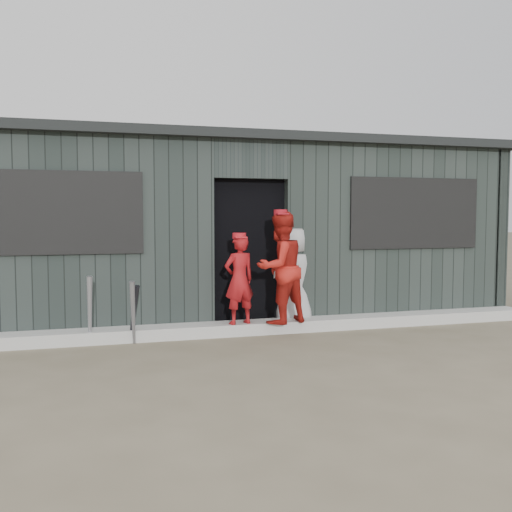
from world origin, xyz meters
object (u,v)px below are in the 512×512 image
object	(u,v)px
bat_right	(134,314)
dugout	(226,230)
bat_mid	(133,313)
player_grey_back	(294,277)
bat_left	(90,311)
player_red_left	(239,280)
player_red_right	(280,268)

from	to	relation	value
bat_right	dugout	size ratio (longest dim) A/B	0.09
dugout	bat_right	bearing A→B (deg)	-129.93
dugout	bat_mid	bearing A→B (deg)	-128.81
bat_right	player_grey_back	size ratio (longest dim) A/B	0.52
bat_right	player_grey_back	xyz separation A→B (m)	(2.18, 0.46, 0.33)
bat_mid	bat_left	bearing A→B (deg)	166.61
dugout	bat_left	bearing A→B (deg)	-138.26
bat_mid	dugout	size ratio (longest dim) A/B	0.09
bat_left	player_red_left	xyz separation A→B (m)	(1.81, 0.05, 0.30)
bat_left	bat_mid	bearing A→B (deg)	-13.39
player_red_left	player_red_right	xyz separation A→B (m)	(0.51, -0.09, 0.15)
player_red_right	dugout	bearing A→B (deg)	-103.81
player_grey_back	bat_left	bearing A→B (deg)	22.41
bat_mid	bat_right	size ratio (longest dim) A/B	1.07
bat_right	player_grey_back	distance (m)	2.25
bat_left	player_grey_back	xyz separation A→B (m)	(2.68, 0.43, 0.27)
bat_mid	dugout	xyz separation A→B (m)	(1.57, 1.95, 0.91)
player_red_left	dugout	distance (m)	1.89
bat_left	player_red_left	bearing A→B (deg)	1.55
player_red_right	player_grey_back	distance (m)	0.62
bat_mid	bat_right	world-z (taller)	bat_mid
dugout	player_grey_back	bearing A→B (deg)	-65.96
player_red_right	player_grey_back	world-z (taller)	player_red_right
player_red_right	player_grey_back	size ratio (longest dim) A/B	1.04
bat_left	bat_right	distance (m)	0.50
bat_left	player_red_right	world-z (taller)	player_red_right
player_grey_back	player_red_right	bearing A→B (deg)	66.51
player_red_left	player_grey_back	world-z (taller)	player_grey_back
bat_left	bat_mid	world-z (taller)	bat_left
bat_right	player_grey_back	world-z (taller)	player_grey_back
bat_left	bat_mid	xyz separation A→B (m)	(0.49, -0.12, -0.03)
bat_left	player_grey_back	size ratio (longest dim) A/B	0.60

